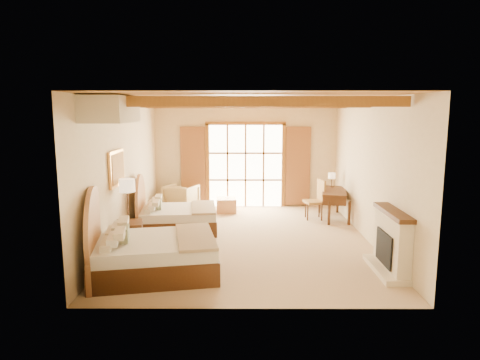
{
  "coord_description": "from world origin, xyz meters",
  "views": [
    {
      "loc": [
        -0.13,
        -9.5,
        2.93
      ],
      "look_at": [
        -0.16,
        0.2,
        1.35
      ],
      "focal_mm": 32.0,
      "sensor_mm": 36.0,
      "label": 1
    }
  ],
  "objects_px": {
    "armchair": "(181,198)",
    "bed_far": "(172,216)",
    "desk": "(334,203)",
    "nightstand": "(129,238)",
    "bed_near": "(146,251)"
  },
  "relations": [
    {
      "from": "nightstand",
      "to": "desk",
      "type": "relative_size",
      "value": 0.43
    },
    {
      "from": "bed_far",
      "to": "desk",
      "type": "xyz_separation_m",
      "value": [
        4.24,
        1.23,
        0.05
      ]
    },
    {
      "from": "desk",
      "to": "bed_far",
      "type": "bearing_deg",
      "value": -152.64
    },
    {
      "from": "bed_near",
      "to": "desk",
      "type": "xyz_separation_m",
      "value": [
        4.25,
        4.06,
        -0.01
      ]
    },
    {
      "from": "bed_far",
      "to": "nightstand",
      "type": "relative_size",
      "value": 3.01
    },
    {
      "from": "nightstand",
      "to": "desk",
      "type": "height_order",
      "value": "desk"
    },
    {
      "from": "bed_far",
      "to": "nightstand",
      "type": "height_order",
      "value": "bed_far"
    },
    {
      "from": "bed_near",
      "to": "bed_far",
      "type": "relative_size",
      "value": 1.22
    },
    {
      "from": "armchair",
      "to": "desk",
      "type": "xyz_separation_m",
      "value": [
        4.3,
        -0.92,
        0.03
      ]
    },
    {
      "from": "bed_far",
      "to": "nightstand",
      "type": "xyz_separation_m",
      "value": [
        -0.62,
        -1.73,
        -0.04
      ]
    },
    {
      "from": "bed_far",
      "to": "armchair",
      "type": "bearing_deg",
      "value": 85.94
    },
    {
      "from": "bed_far",
      "to": "desk",
      "type": "relative_size",
      "value": 1.3
    },
    {
      "from": "bed_near",
      "to": "armchair",
      "type": "bearing_deg",
      "value": 80.01
    },
    {
      "from": "armchair",
      "to": "bed_far",
      "type": "bearing_deg",
      "value": 113.01
    },
    {
      "from": "armchair",
      "to": "desk",
      "type": "bearing_deg",
      "value": -170.87
    }
  ]
}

